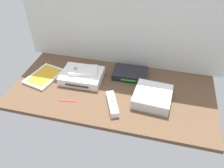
% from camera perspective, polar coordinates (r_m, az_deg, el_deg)
% --- Properties ---
extents(ground_plane, '(1.00, 0.48, 0.02)m').
position_cam_1_polar(ground_plane, '(1.14, -0.00, -1.93)').
color(ground_plane, brown).
rests_on(ground_plane, ground).
extents(back_wall, '(1.10, 0.01, 0.64)m').
position_cam_1_polar(back_wall, '(1.17, 3.03, 18.26)').
color(back_wall, silver).
rests_on(back_wall, ground).
extents(game_console, '(0.21, 0.17, 0.04)m').
position_cam_1_polar(game_console, '(1.20, -7.53, 2.00)').
color(game_console, white).
rests_on(game_console, ground_plane).
extents(mini_computer, '(0.18, 0.18, 0.05)m').
position_cam_1_polar(mini_computer, '(1.08, 10.13, -3.10)').
color(mini_computer, silver).
rests_on(mini_computer, ground_plane).
extents(game_case, '(0.18, 0.22, 0.02)m').
position_cam_1_polar(game_case, '(1.26, -16.60, 1.85)').
color(game_case, white).
rests_on(game_case, ground_plane).
extents(network_router, '(0.18, 0.13, 0.03)m').
position_cam_1_polar(network_router, '(1.22, 4.62, 2.67)').
color(network_router, black).
rests_on(network_router, ground_plane).
extents(remote_wand, '(0.09, 0.15, 0.03)m').
position_cam_1_polar(remote_wand, '(1.04, 0.08, -5.01)').
color(remote_wand, white).
rests_on(remote_wand, ground_plane).
extents(remote_classic_pad, '(0.16, 0.11, 0.02)m').
position_cam_1_polar(remote_classic_pad, '(1.18, -7.18, 3.40)').
color(remote_classic_pad, white).
rests_on(remote_classic_pad, game_console).
extents(stylus_pen, '(0.09, 0.02, 0.01)m').
position_cam_1_polar(stylus_pen, '(1.09, -11.09, -4.13)').
color(stylus_pen, red).
rests_on(stylus_pen, ground_plane).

